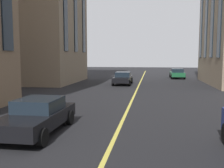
{
  "coord_description": "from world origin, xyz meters",
  "views": [
    {
      "loc": [
        4.19,
        -1.34,
        3.03
      ],
      "look_at": [
        15.39,
        0.4,
        1.83
      ],
      "focal_mm": 41.14,
      "sensor_mm": 36.0,
      "label": 1
    }
  ],
  "objects": [
    {
      "name": "lane_centre_line",
      "position": [
        20.0,
        0.0,
        0.0
      ],
      "size": [
        80.0,
        0.16,
        0.01
      ],
      "color": "#D8C64C",
      "rests_on": "ground_plane"
    },
    {
      "name": "car_black_oncoming",
      "position": [
        13.65,
        3.13,
        0.7
      ],
      "size": [
        4.4,
        1.95,
        1.37
      ],
      "color": "black",
      "rests_on": "ground_plane"
    },
    {
      "name": "car_green_mid",
      "position": [
        41.5,
        -4.9,
        0.7
      ],
      "size": [
        4.4,
        1.95,
        1.37
      ],
      "color": "#1E6038",
      "rests_on": "ground_plane"
    },
    {
      "name": "car_black_parked_b",
      "position": [
        32.21,
        1.81,
        0.7
      ],
      "size": [
        4.4,
        1.95,
        1.37
      ],
      "color": "black",
      "rests_on": "ground_plane"
    }
  ]
}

